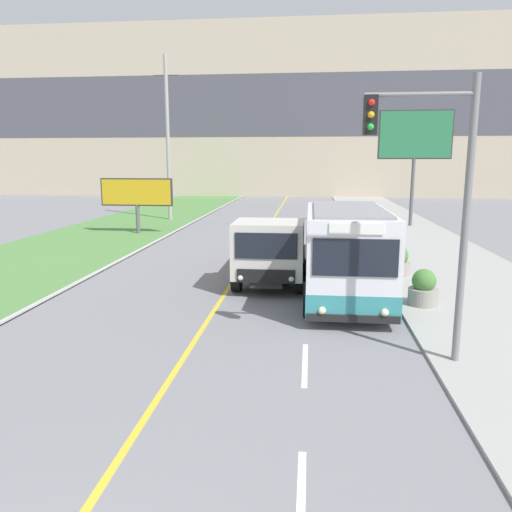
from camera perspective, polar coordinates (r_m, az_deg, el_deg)
The scene contains 11 objects.
lane_marking_centre at distance 7.45m, azimuth -15.32°, elevation -25.93°, with size 2.88×140.00×0.01m.
apartment_block_background at distance 66.08m, azimuth 3.87°, elevation 16.03°, with size 80.00×8.04×20.77m.
city_bus at distance 15.80m, azimuth 10.31°, elevation 0.10°, with size 2.62×5.87×2.99m.
dump_truck at distance 17.92m, azimuth 1.72°, elevation 0.54°, with size 2.45×6.55×2.40m.
utility_pole_far at distance 38.30m, azimuth -10.05°, elevation 13.06°, with size 1.80×0.28×11.87m.
traffic_light_mast at distance 11.14m, azimuth 20.00°, elevation 7.51°, with size 2.28×0.32×6.13m.
billboard_large at distance 35.16m, azimuth 17.73°, elevation 12.61°, with size 4.75×0.24×7.65m.
billboard_small at distance 31.28m, azimuth -13.48°, elevation 6.94°, with size 4.43×0.24×3.36m.
planter_round_near at distance 16.03m, azimuth 18.60°, elevation -3.60°, with size 0.90×0.90×1.11m.
planter_round_second at distance 19.98m, azimuth 15.89°, elevation -0.63°, with size 0.98×0.98×1.14m.
planter_round_third at distance 24.01m, azimuth 14.14°, elevation 1.27°, with size 0.93×0.93×1.07m.
Camera 1 is at (2.79, -2.61, 4.42)m, focal length 35.00 mm.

